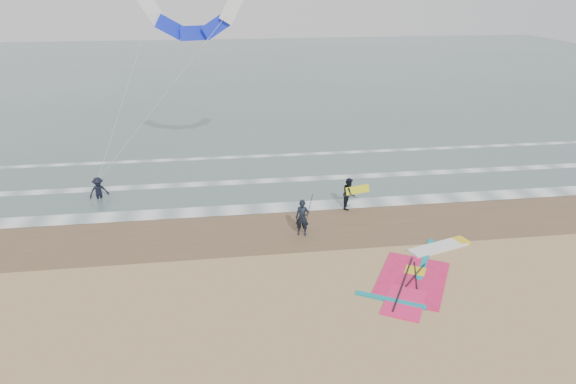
{
  "coord_description": "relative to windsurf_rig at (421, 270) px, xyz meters",
  "views": [
    {
      "loc": [
        -4.7,
        -15.39,
        10.77
      ],
      "look_at": [
        -1.88,
        5.0,
        2.2
      ],
      "focal_mm": 32.0,
      "sensor_mm": 36.0,
      "label": 1
    }
  ],
  "objects": [
    {
      "name": "held_pole",
      "position": [
        -3.9,
        3.76,
        1.21
      ],
      "size": [
        0.17,
        0.86,
        1.82
      ],
      "color": "black",
      "rests_on": "ground"
    },
    {
      "name": "foam_waterline",
      "position": [
        -2.98,
        9.08,
        -0.01
      ],
      "size": [
        120.0,
        9.15,
        0.02
      ],
      "color": "white",
      "rests_on": "ground"
    },
    {
      "name": "person_standing",
      "position": [
        -4.2,
        3.76,
        0.81
      ],
      "size": [
        0.72,
        0.6,
        1.7
      ],
      "primitive_type": "imported",
      "rotation": [
        0.0,
        0.0,
        -0.36
      ],
      "color": "black",
      "rests_on": "ground"
    },
    {
      "name": "carried_kiteboard",
      "position": [
        -0.98,
        6.25,
        0.98
      ],
      "size": [
        1.3,
        0.51,
        0.39
      ],
      "color": "yellow",
      "rests_on": "ground"
    },
    {
      "name": "sea_water",
      "position": [
        -2.98,
        46.63,
        -0.03
      ],
      "size": [
        120.0,
        80.0,
        0.02
      ],
      "primitive_type": "cube",
      "color": "#47605E",
      "rests_on": "ground"
    },
    {
      "name": "person_wading",
      "position": [
        -14.13,
        9.25,
        0.75
      ],
      "size": [
        1.17,
        0.96,
        1.57
      ],
      "primitive_type": "imported",
      "rotation": [
        0.0,
        0.0,
        0.44
      ],
      "color": "black",
      "rests_on": "ground"
    },
    {
      "name": "surf_kite",
      "position": [
        -8.85,
        13.33,
        8.54
      ],
      "size": [
        8.16,
        4.39,
        9.06
      ],
      "color": "white",
      "rests_on": "ground"
    },
    {
      "name": "person_walking",
      "position": [
        -1.38,
        6.35,
        0.77
      ],
      "size": [
        0.86,
        0.96,
        1.62
      ],
      "primitive_type": "imported",
      "rotation": [
        0.0,
        0.0,
        1.18
      ],
      "color": "black",
      "rests_on": "ground"
    },
    {
      "name": "wet_sand_band",
      "position": [
        -2.98,
        4.63,
        -0.03
      ],
      "size": [
        120.0,
        5.0,
        0.01
      ],
      "primitive_type": "cube",
      "color": "brown",
      "rests_on": "ground"
    },
    {
      "name": "ground",
      "position": [
        -2.98,
        -1.37,
        -0.04
      ],
      "size": [
        120.0,
        120.0,
        0.0
      ],
      "primitive_type": "plane",
      "color": "tan",
      "rests_on": "ground"
    },
    {
      "name": "windsurf_rig",
      "position": [
        0.0,
        0.0,
        0.0
      ],
      "size": [
        6.02,
        5.7,
        0.14
      ],
      "color": "white",
      "rests_on": "ground"
    }
  ]
}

